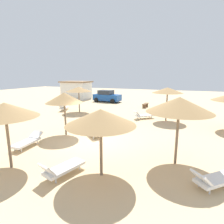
{
  "coord_description": "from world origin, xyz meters",
  "views": [
    {
      "loc": [
        5.06,
        -9.46,
        3.96
      ],
      "look_at": [
        0.0,
        3.0,
        1.2
      ],
      "focal_mm": 29.26,
      "sensor_mm": 36.0,
      "label": 1
    }
  ],
  "objects_px": {
    "lounger_1": "(62,168)",
    "lounger_4": "(143,115)",
    "lounger_6": "(28,141)",
    "parasol_6": "(5,110)",
    "beach_cabana": "(76,90)",
    "parked_car": "(107,96)",
    "parasol_1": "(101,117)",
    "lounger_2": "(215,179)",
    "lounger_5": "(92,131)",
    "parasol_5": "(64,98)",
    "bench_0": "(145,105)",
    "parasol_4": "(168,91)",
    "lounger_3": "(64,107)",
    "parasol_3": "(79,89)",
    "parasol_2": "(179,105)"
  },
  "relations": [
    {
      "from": "lounger_3",
      "to": "lounger_6",
      "type": "height_order",
      "value": "lounger_3"
    },
    {
      "from": "parasol_2",
      "to": "parasol_4",
      "type": "height_order",
      "value": "parasol_2"
    },
    {
      "from": "parasol_1",
      "to": "lounger_1",
      "type": "height_order",
      "value": "parasol_1"
    },
    {
      "from": "parasol_2",
      "to": "parasol_3",
      "type": "xyz_separation_m",
      "value": [
        -10.33,
        8.42,
        -0.26
      ]
    },
    {
      "from": "parked_car",
      "to": "beach_cabana",
      "type": "bearing_deg",
      "value": 168.46
    },
    {
      "from": "beach_cabana",
      "to": "parked_car",
      "type": "bearing_deg",
      "value": -11.54
    },
    {
      "from": "lounger_1",
      "to": "lounger_4",
      "type": "xyz_separation_m",
      "value": [
        0.87,
        10.8,
        -0.0
      ]
    },
    {
      "from": "parasol_5",
      "to": "lounger_1",
      "type": "xyz_separation_m",
      "value": [
        2.94,
        -4.31,
        -2.16
      ]
    },
    {
      "from": "lounger_1",
      "to": "parasol_3",
      "type": "bearing_deg",
      "value": 119.0
    },
    {
      "from": "bench_0",
      "to": "parasol_1",
      "type": "bearing_deg",
      "value": -84.28
    },
    {
      "from": "parasol_5",
      "to": "lounger_4",
      "type": "relative_size",
      "value": 1.54
    },
    {
      "from": "parasol_5",
      "to": "bench_0",
      "type": "distance_m",
      "value": 12.8
    },
    {
      "from": "bench_0",
      "to": "lounger_6",
      "type": "bearing_deg",
      "value": -103.23
    },
    {
      "from": "lounger_6",
      "to": "lounger_4",
      "type": "bearing_deg",
      "value": 63.21
    },
    {
      "from": "parasol_4",
      "to": "parasol_5",
      "type": "xyz_separation_m",
      "value": [
        -5.8,
        -6.56,
        -0.13
      ]
    },
    {
      "from": "parasol_6",
      "to": "parked_car",
      "type": "xyz_separation_m",
      "value": [
        -3.97,
        19.4,
        -1.72
      ]
    },
    {
      "from": "parasol_1",
      "to": "lounger_5",
      "type": "relative_size",
      "value": 1.48
    },
    {
      "from": "lounger_2",
      "to": "parked_car",
      "type": "xyz_separation_m",
      "value": [
        -11.95,
        17.71,
        0.5
      ]
    },
    {
      "from": "parasol_5",
      "to": "lounger_4",
      "type": "distance_m",
      "value": 7.83
    },
    {
      "from": "parasol_2",
      "to": "parasol_6",
      "type": "xyz_separation_m",
      "value": [
        -6.59,
        -3.06,
        -0.16
      ]
    },
    {
      "from": "parked_car",
      "to": "lounger_3",
      "type": "bearing_deg",
      "value": -103.73
    },
    {
      "from": "lounger_1",
      "to": "lounger_2",
      "type": "height_order",
      "value": "lounger_1"
    },
    {
      "from": "parasol_6",
      "to": "lounger_5",
      "type": "relative_size",
      "value": 1.56
    },
    {
      "from": "beach_cabana",
      "to": "parasol_5",
      "type": "bearing_deg",
      "value": -59.34
    },
    {
      "from": "parasol_6",
      "to": "beach_cabana",
      "type": "distance_m",
      "value": 22.93
    },
    {
      "from": "parasol_1",
      "to": "parasol_4",
      "type": "distance_m",
      "value": 10.32
    },
    {
      "from": "parasol_2",
      "to": "lounger_2",
      "type": "height_order",
      "value": "parasol_2"
    },
    {
      "from": "parasol_1",
      "to": "parasol_3",
      "type": "height_order",
      "value": "parasol_1"
    },
    {
      "from": "lounger_1",
      "to": "lounger_4",
      "type": "height_order",
      "value": "lounger_1"
    },
    {
      "from": "lounger_2",
      "to": "lounger_4",
      "type": "bearing_deg",
      "value": 116.31
    },
    {
      "from": "lounger_1",
      "to": "beach_cabana",
      "type": "relative_size",
      "value": 0.43
    },
    {
      "from": "parasol_3",
      "to": "lounger_5",
      "type": "xyz_separation_m",
      "value": [
        4.98,
        -6.34,
        -2.12
      ]
    },
    {
      "from": "parasol_1",
      "to": "lounger_2",
      "type": "relative_size",
      "value": 1.51
    },
    {
      "from": "lounger_2",
      "to": "bench_0",
      "type": "height_order",
      "value": "lounger_2"
    },
    {
      "from": "lounger_3",
      "to": "lounger_1",
      "type": "bearing_deg",
      "value": -53.8
    },
    {
      "from": "lounger_4",
      "to": "beach_cabana",
      "type": "relative_size",
      "value": 0.41
    },
    {
      "from": "parasol_2",
      "to": "bench_0",
      "type": "distance_m",
      "value": 14.68
    },
    {
      "from": "parasol_1",
      "to": "lounger_4",
      "type": "xyz_separation_m",
      "value": [
        -0.54,
        10.14,
        -2.06
      ]
    },
    {
      "from": "parasol_1",
      "to": "lounger_5",
      "type": "height_order",
      "value": "parasol_1"
    },
    {
      "from": "parasol_3",
      "to": "lounger_4",
      "type": "height_order",
      "value": "parasol_3"
    },
    {
      "from": "lounger_4",
      "to": "parasol_3",
      "type": "bearing_deg",
      "value": 176.62
    },
    {
      "from": "parasol_6",
      "to": "lounger_3",
      "type": "bearing_deg",
      "value": 116.68
    },
    {
      "from": "bench_0",
      "to": "beach_cabana",
      "type": "xyz_separation_m",
      "value": [
        -12.27,
        3.72,
        1.13
      ]
    },
    {
      "from": "lounger_4",
      "to": "lounger_1",
      "type": "bearing_deg",
      "value": -94.63
    },
    {
      "from": "parasol_6",
      "to": "lounger_4",
      "type": "relative_size",
      "value": 1.55
    },
    {
      "from": "parasol_4",
      "to": "beach_cabana",
      "type": "height_order",
      "value": "beach_cabana"
    },
    {
      "from": "lounger_4",
      "to": "lounger_6",
      "type": "distance_m",
      "value": 10.08
    },
    {
      "from": "lounger_3",
      "to": "lounger_6",
      "type": "xyz_separation_m",
      "value": [
        4.66,
        -9.58,
        -0.0
      ]
    },
    {
      "from": "parasol_2",
      "to": "lounger_3",
      "type": "bearing_deg",
      "value": 145.37
    },
    {
      "from": "parasol_5",
      "to": "bench_0",
      "type": "xyz_separation_m",
      "value": [
        2.76,
        12.32,
        -2.14
      ]
    }
  ]
}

